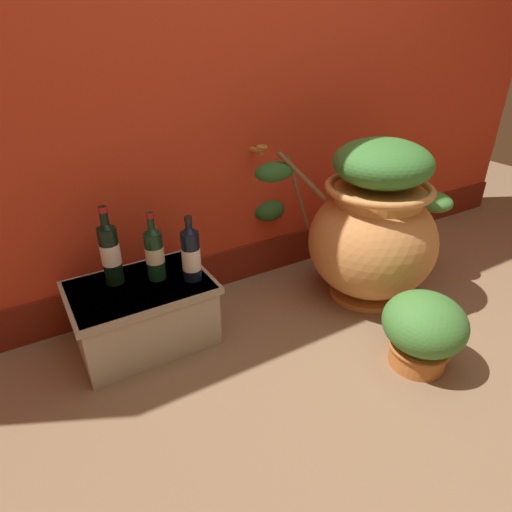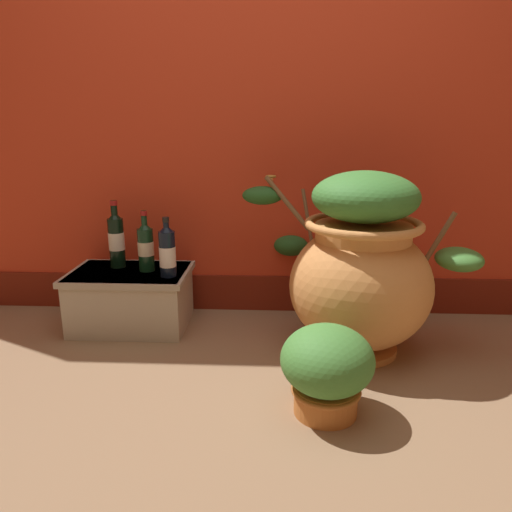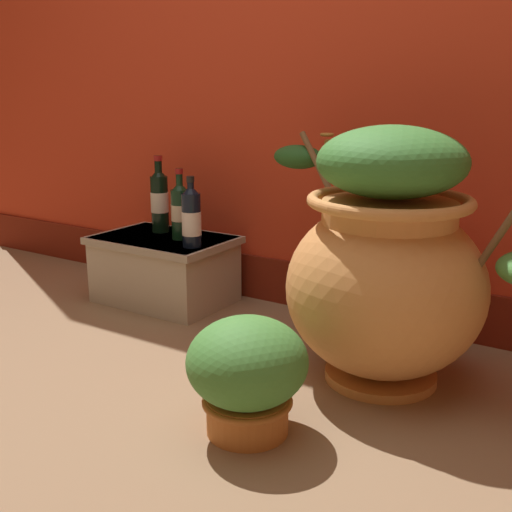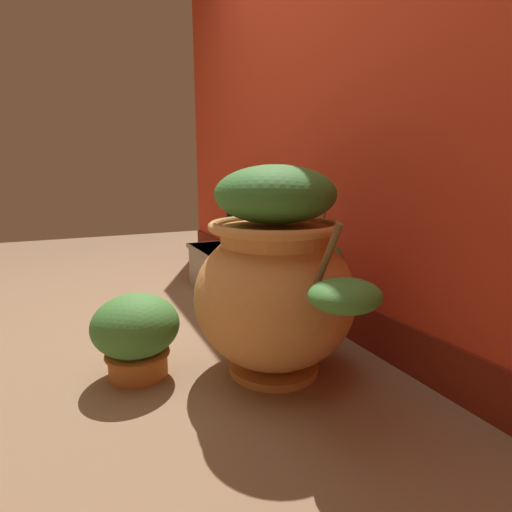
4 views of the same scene
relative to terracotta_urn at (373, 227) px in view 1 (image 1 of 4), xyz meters
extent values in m
plane|color=#896B4C|center=(-0.49, -0.62, -0.40)|extent=(7.00, 7.00, 0.00)
cube|color=red|center=(-0.49, 0.58, 0.90)|extent=(4.40, 0.20, 2.60)
cube|color=maroon|center=(-0.49, 0.48, -0.30)|extent=(4.40, 0.02, 0.20)
cylinder|color=#B28433|center=(-0.41, 0.43, 0.34)|extent=(0.02, 0.10, 0.02)
torus|color=#B28433|center=(-0.41, 0.38, 0.37)|extent=(0.06, 0.06, 0.01)
cylinder|color=#D68E4C|center=(0.00, -0.01, -0.38)|extent=(0.37, 0.37, 0.03)
ellipsoid|color=#D68E4C|center=(0.00, -0.01, -0.08)|extent=(0.64, 0.64, 0.57)
cylinder|color=#D68E4C|center=(0.00, -0.01, 0.16)|extent=(0.42, 0.42, 0.09)
torus|color=#D68E4C|center=(0.00, -0.01, 0.20)|extent=(0.52, 0.52, 0.04)
cylinder|color=brown|center=(-0.33, 0.16, 0.27)|extent=(0.22, 0.14, 0.25)
ellipsoid|color=#235623|center=(-0.45, 0.22, 0.29)|extent=(0.20, 0.12, 0.09)
cylinder|color=brown|center=(0.34, 0.00, 0.15)|extent=(0.13, 0.03, 0.23)
ellipsoid|color=#428438|center=(0.43, 0.00, 0.05)|extent=(0.20, 0.23, 0.10)
cylinder|color=brown|center=(-0.21, 0.35, 0.11)|extent=(0.09, 0.14, 0.39)
ellipsoid|color=#235623|center=(-0.30, 0.49, -0.02)|extent=(0.19, 0.15, 0.12)
ellipsoid|color=#387A33|center=(0.00, -0.01, 0.32)|extent=(0.46, 0.46, 0.22)
cube|color=#B2A893|center=(-1.13, 0.22, -0.25)|extent=(0.57, 0.39, 0.30)
cube|color=#A09785|center=(-1.13, 0.22, -0.11)|extent=(0.61, 0.42, 0.03)
cylinder|color=black|center=(-0.91, 0.15, 0.01)|extent=(0.08, 0.08, 0.22)
cone|color=black|center=(-0.91, 0.15, 0.14)|extent=(0.08, 0.08, 0.04)
cylinder|color=black|center=(-0.91, 0.15, 0.16)|extent=(0.03, 0.03, 0.07)
cylinder|color=black|center=(-0.91, 0.15, 0.18)|extent=(0.03, 0.03, 0.02)
cylinder|color=silver|center=(-0.91, 0.15, 0.00)|extent=(0.08, 0.08, 0.10)
cylinder|color=black|center=(-1.04, 0.24, 0.01)|extent=(0.08, 0.08, 0.22)
cone|color=black|center=(-1.04, 0.24, 0.13)|extent=(0.08, 0.08, 0.04)
cylinder|color=black|center=(-1.04, 0.24, 0.17)|extent=(0.03, 0.03, 0.09)
cylinder|color=maroon|center=(-1.04, 0.24, 0.20)|extent=(0.03, 0.03, 0.02)
cylinder|color=beige|center=(-1.04, 0.24, 0.02)|extent=(0.08, 0.08, 0.07)
cylinder|color=black|center=(-1.21, 0.30, 0.03)|extent=(0.08, 0.08, 0.26)
cone|color=black|center=(-1.21, 0.30, 0.17)|extent=(0.08, 0.08, 0.04)
cylinder|color=black|center=(-1.21, 0.30, 0.21)|extent=(0.03, 0.03, 0.09)
cylinder|color=maroon|center=(-1.21, 0.30, 0.24)|extent=(0.04, 0.04, 0.02)
cylinder|color=white|center=(-1.21, 0.30, 0.04)|extent=(0.08, 0.08, 0.09)
cylinder|color=#C17033|center=(-0.19, -0.52, -0.34)|extent=(0.23, 0.23, 0.11)
torus|color=#B2672E|center=(-0.19, -0.52, -0.30)|extent=(0.26, 0.26, 0.02)
ellipsoid|color=#428438|center=(-0.19, -0.52, -0.19)|extent=(0.34, 0.34, 0.25)
camera|label=1|loc=(-1.51, -1.38, 0.88)|focal=30.12mm
camera|label=2|loc=(-0.37, -2.08, 0.63)|focal=33.70mm
camera|label=3|loc=(0.68, -1.84, 0.54)|focal=43.91mm
camera|label=4|loc=(1.32, -0.70, 0.40)|focal=27.32mm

